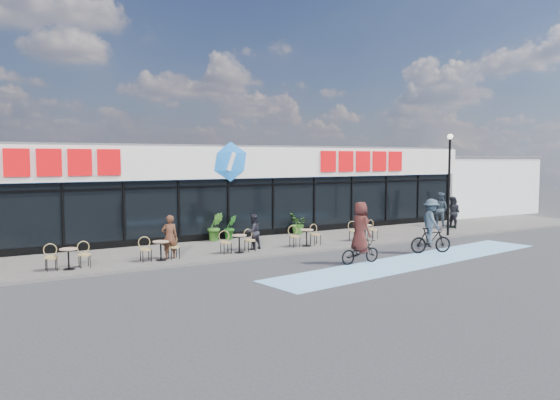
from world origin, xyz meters
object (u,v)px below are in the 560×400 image
Objects in this scene: potted_plant_left at (215,227)px; cyclist_a at (360,238)px; patron_left at (170,237)px; pedestrian_c at (455,213)px; pedestrian_b at (440,209)px; patron_right at (253,232)px; pedestrian_a at (453,213)px; potted_plant_right at (298,223)px; potted_plant_mid at (230,227)px; lamp_post at (449,175)px; cyclist_b at (431,229)px.

cyclist_a is (2.64, -7.38, 0.19)m from potted_plant_left.
patron_left reaches higher than potted_plant_left.
pedestrian_b is at bearing -120.95° from pedestrian_c.
patron_right is 0.95× the size of pedestrian_c.
pedestrian_a is (13.10, -2.52, 0.21)m from potted_plant_left.
pedestrian_a is (8.49, -2.53, 0.34)m from potted_plant_right.
pedestrian_c is at bearing -10.96° from potted_plant_mid.
potted_plant_mid is at bearing -134.45° from patron_left.
patron_right is 13.08m from pedestrian_c.
cyclist_a is (-1.96, -7.39, 0.32)m from potted_plant_right.
pedestrian_b is at bearing 160.96° from pedestrian_a.
pedestrian_a reaches higher than patron_left.
patron_right is at bearing -92.81° from pedestrian_a.
lamp_post reaches higher than cyclist_a.
potted_plant_right is at bearing -154.91° from patron_right.
potted_plant_right is 0.71× the size of patron_right.
pedestrian_b is at bearing 48.46° from lamp_post.
cyclist_a reaches higher than potted_plant_mid.
cyclist_b is (-6.46, -4.58, 0.06)m from pedestrian_a.
cyclist_a reaches higher than potted_plant_left.
patron_left is 16.83m from pedestrian_c.
patron_left reaches higher than pedestrian_c.
patron_left is 10.72m from cyclist_b.
patron_left is 0.74× the size of cyclist_b.
lamp_post is 4.41× the size of potted_plant_mid.
patron_right is at bearing 173.07° from lamp_post.
cyclist_b is (-6.82, -4.78, 0.14)m from pedestrian_c.
lamp_post is 2.22× the size of cyclist_b.
lamp_post is at bearing -21.59° from potted_plant_left.
patron_right is at bearing -82.49° from potted_plant_left.
cyclist_a is at bearing -70.30° from potted_plant_left.
pedestrian_a reaches higher than potted_plant_left.
potted_plant_right is 8.90m from pedestrian_b.
pedestrian_c is (12.63, -2.45, 0.22)m from potted_plant_mid.
cyclist_a reaches higher than pedestrian_c.
cyclist_a reaches higher than cyclist_b.
potted_plant_mid is 1.06× the size of potted_plant_right.
pedestrian_c reaches higher than potted_plant_mid.
cyclist_b is (2.03, -7.11, 0.40)m from potted_plant_right.
potted_plant_right is 0.62× the size of pedestrian_a.
cyclist_b is (-6.77, -5.79, -0.03)m from pedestrian_b.
potted_plant_right is at bearing 67.61° from pedestrian_b.
potted_plant_left is 0.57× the size of cyclist_a.
potted_plant_right is at bearing 105.93° from cyclist_b.
pedestrian_a is (12.70, 0.48, 0.12)m from patron_right.
lamp_post is 3.78× the size of potted_plant_left.
pedestrian_c is at bearing 172.50° from patron_right.
lamp_post is 2.88× the size of pedestrian_a.
pedestrian_a is (16.45, 0.70, 0.03)m from patron_left.
potted_plant_left is 0.69× the size of pedestrian_b.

